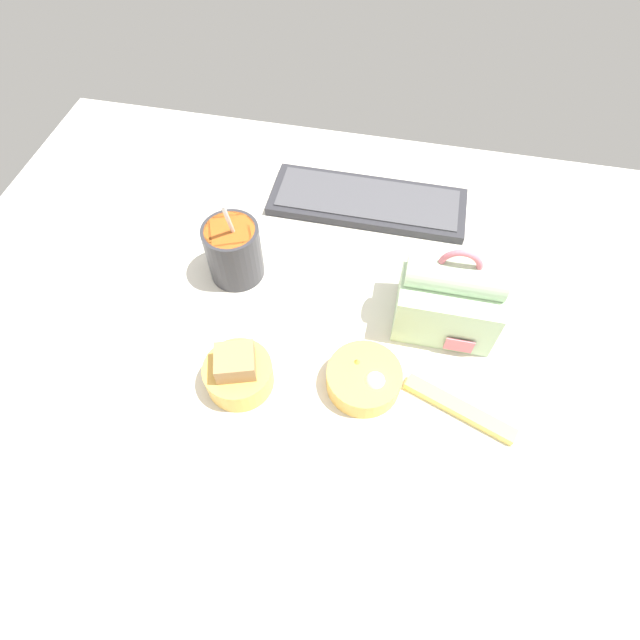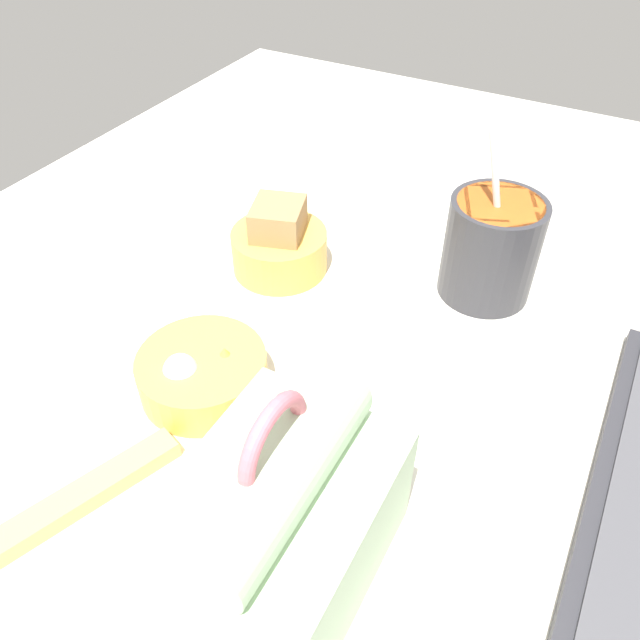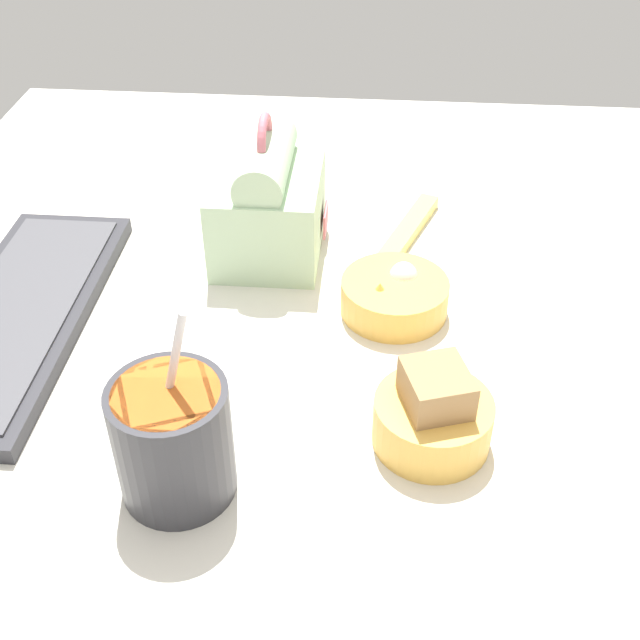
{
  "view_description": "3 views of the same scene",
  "coord_description": "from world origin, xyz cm",
  "px_view_note": "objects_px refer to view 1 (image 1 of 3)",
  "views": [
    {
      "loc": [
        12.03,
        -45.27,
        74.74
      ],
      "look_at": [
        2.81,
        -1.16,
        7.0
      ],
      "focal_mm": 28.0,
      "sensor_mm": 36.0,
      "label": 1
    },
    {
      "loc": [
        40.94,
        19.6,
        45.83
      ],
      "look_at": [
        2.81,
        -1.16,
        7.0
      ],
      "focal_mm": 35.0,
      "sensor_mm": 36.0,
      "label": 2
    },
    {
      "loc": [
        -59.98,
        -6.27,
        56.76
      ],
      "look_at": [
        2.81,
        -1.16,
        7.0
      ],
      "focal_mm": 45.0,
      "sensor_mm": 36.0,
      "label": 3
    }
  ],
  "objects_px": {
    "bento_bowl_sandwich": "(238,373)",
    "soup_cup": "(234,251)",
    "bento_bowl_snacks": "(364,378)",
    "lunch_bag": "(449,297)",
    "chopstick_case": "(459,408)",
    "keyboard": "(367,202)"
  },
  "relations": [
    {
      "from": "keyboard",
      "to": "bento_bowl_snacks",
      "type": "distance_m",
      "value": 0.41
    },
    {
      "from": "soup_cup",
      "to": "lunch_bag",
      "type": "bearing_deg",
      "value": -4.39
    },
    {
      "from": "bento_bowl_sandwich",
      "to": "bento_bowl_snacks",
      "type": "xyz_separation_m",
      "value": [
        0.19,
        0.04,
        -0.01
      ]
    },
    {
      "from": "lunch_bag",
      "to": "chopstick_case",
      "type": "height_order",
      "value": "lunch_bag"
    },
    {
      "from": "bento_bowl_sandwich",
      "to": "soup_cup",
      "type": "bearing_deg",
      "value": 108.1
    },
    {
      "from": "keyboard",
      "to": "soup_cup",
      "type": "xyz_separation_m",
      "value": [
        -0.21,
        -0.22,
        0.05
      ]
    },
    {
      "from": "bento_bowl_snacks",
      "to": "chopstick_case",
      "type": "xyz_separation_m",
      "value": [
        0.15,
        -0.01,
        -0.01
      ]
    },
    {
      "from": "bento_bowl_snacks",
      "to": "chopstick_case",
      "type": "relative_size",
      "value": 0.67
    },
    {
      "from": "keyboard",
      "to": "bento_bowl_sandwich",
      "type": "relative_size",
      "value": 3.67
    },
    {
      "from": "keyboard",
      "to": "chopstick_case",
      "type": "xyz_separation_m",
      "value": [
        0.21,
        -0.42,
        -0.0
      ]
    },
    {
      "from": "lunch_bag",
      "to": "bento_bowl_sandwich",
      "type": "height_order",
      "value": "lunch_bag"
    },
    {
      "from": "bento_bowl_sandwich",
      "to": "chopstick_case",
      "type": "distance_m",
      "value": 0.35
    },
    {
      "from": "soup_cup",
      "to": "chopstick_case",
      "type": "distance_m",
      "value": 0.47
    },
    {
      "from": "soup_cup",
      "to": "bento_bowl_snacks",
      "type": "bearing_deg",
      "value": -34.53
    },
    {
      "from": "lunch_bag",
      "to": "chopstick_case",
      "type": "relative_size",
      "value": 1.0
    },
    {
      "from": "bento_bowl_snacks",
      "to": "soup_cup",
      "type": "bearing_deg",
      "value": 145.47
    },
    {
      "from": "keyboard",
      "to": "bento_bowl_sandwich",
      "type": "distance_m",
      "value": 0.46
    },
    {
      "from": "keyboard",
      "to": "soup_cup",
      "type": "relative_size",
      "value": 2.12
    },
    {
      "from": "bento_bowl_snacks",
      "to": "chopstick_case",
      "type": "bearing_deg",
      "value": -5.56
    },
    {
      "from": "lunch_bag",
      "to": "chopstick_case",
      "type": "bearing_deg",
      "value": -77.02
    },
    {
      "from": "keyboard",
      "to": "bento_bowl_snacks",
      "type": "height_order",
      "value": "bento_bowl_snacks"
    },
    {
      "from": "chopstick_case",
      "to": "bento_bowl_sandwich",
      "type": "bearing_deg",
      "value": -176.51
    }
  ]
}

